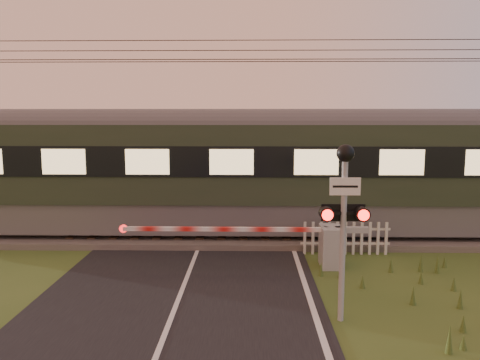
{
  "coord_description": "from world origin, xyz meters",
  "views": [
    {
      "loc": [
        1.48,
        -8.07,
        3.81
      ],
      "look_at": [
        1.25,
        3.2,
        2.28
      ],
      "focal_mm": 35.0,
      "sensor_mm": 36.0,
      "label": 1
    }
  ],
  "objects": [
    {
      "name": "ground",
      "position": [
        0.0,
        0.0,
        0.0
      ],
      "size": [
        160.0,
        160.0,
        0.0
      ],
      "primitive_type": "plane",
      "color": "#314A1C",
      "rests_on": "ground"
    },
    {
      "name": "road",
      "position": [
        0.02,
        -0.23,
        0.01
      ],
      "size": [
        6.0,
        140.0,
        0.03
      ],
      "color": "black",
      "rests_on": "ground"
    },
    {
      "name": "track_bed",
      "position": [
        0.0,
        6.5,
        0.07
      ],
      "size": [
        140.0,
        3.4,
        0.39
      ],
      "color": "#47423D",
      "rests_on": "ground"
    },
    {
      "name": "overhead_wires",
      "position": [
        0.0,
        6.5,
        5.72
      ],
      "size": [
        120.0,
        0.62,
        0.62
      ],
      "color": "black",
      "rests_on": "ground"
    },
    {
      "name": "boom_gate",
      "position": [
        3.27,
        3.55,
        0.58
      ],
      "size": [
        6.36,
        0.8,
        1.06
      ],
      "color": "gray",
      "rests_on": "ground"
    },
    {
      "name": "crossing_signal",
      "position": [
        3.2,
        0.33,
        2.28
      ],
      "size": [
        0.84,
        0.35,
        3.32
      ],
      "color": "gray",
      "rests_on": "ground"
    },
    {
      "name": "picket_fence",
      "position": [
        4.15,
        4.6,
        0.47
      ],
      "size": [
        2.47,
        0.08,
        0.92
      ],
      "color": "silver",
      "rests_on": "ground"
    }
  ]
}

